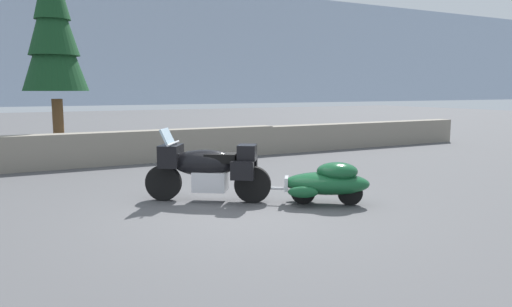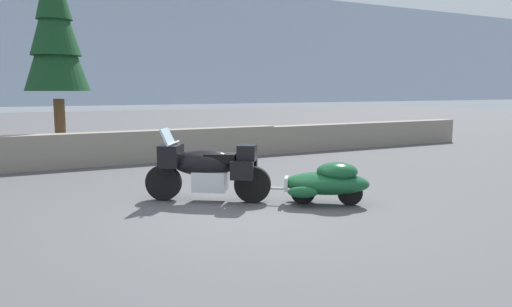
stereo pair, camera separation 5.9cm
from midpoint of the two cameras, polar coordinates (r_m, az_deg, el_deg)
ground_plane at (r=8.05m, az=-2.29°, el=-6.89°), size 80.00×80.00×0.00m
stone_guard_wall at (r=13.75m, az=-11.02°, el=0.92°), size 24.00×0.56×0.89m
distant_ridgeline at (r=103.33m, az=-25.79°, el=10.26°), size 240.00×80.00×16.00m
touring_motorcycle at (r=8.62m, az=-5.72°, el=-1.71°), size 2.00×1.50×1.33m
car_shaped_trailer at (r=8.48m, az=8.75°, el=-3.38°), size 2.03×1.53×0.76m
pine_tree_tall at (r=15.16m, az=-22.96°, el=13.87°), size 1.82×1.82×6.09m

